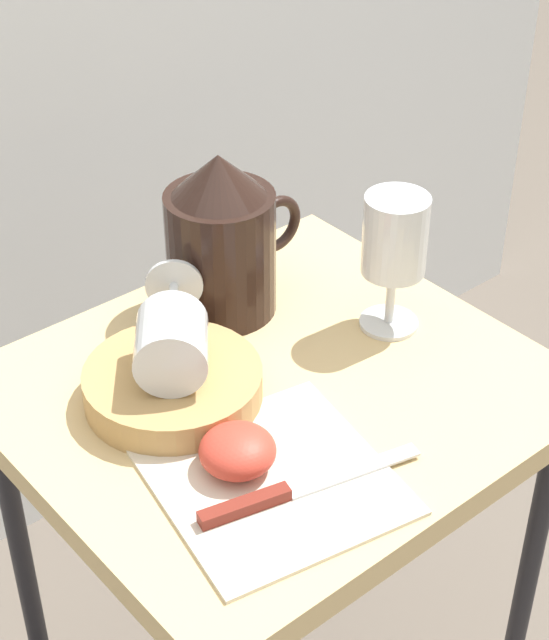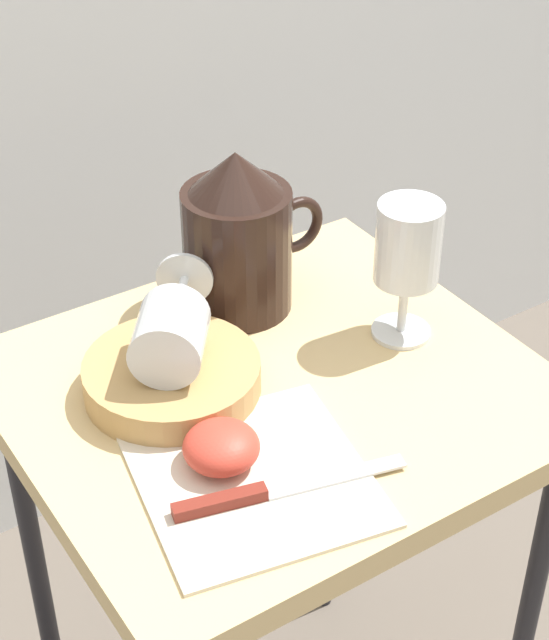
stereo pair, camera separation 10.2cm
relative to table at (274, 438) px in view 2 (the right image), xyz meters
The scene contains 8 objects.
table is the anchor object (origin of this frame).
linen_napkin 0.16m from the table, 130.75° to the right, with size 0.20×0.21×0.00m, color beige.
basket_tray 0.14m from the table, 152.71° to the left, with size 0.18×0.18×0.04m, color tan.
pitcher 0.21m from the table, 72.12° to the left, with size 0.17×0.12×0.19m.
wine_glass_upright 0.24m from the table, ahead, with size 0.07×0.07×0.16m.
wine_glass_tipped_near 0.17m from the table, 151.46° to the left, with size 0.14×0.15×0.07m.
apple_half_left 0.16m from the table, 145.13° to the right, with size 0.07×0.07×0.04m, color #CC3D2D.
knife 0.18m from the table, 128.57° to the right, with size 0.21×0.07×0.01m.
Camera 2 is at (-0.45, -0.70, 1.34)m, focal length 59.37 mm.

